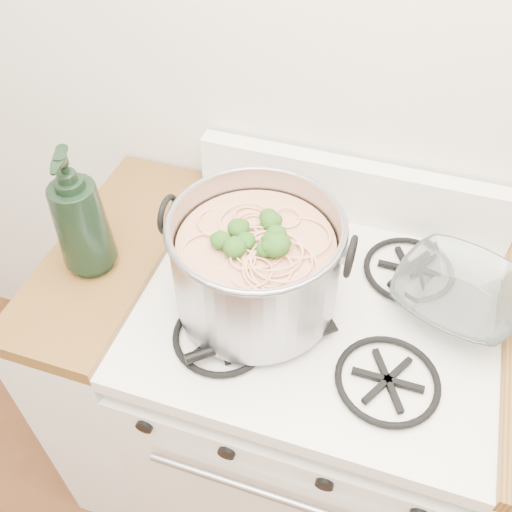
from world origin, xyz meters
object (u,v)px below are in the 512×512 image
Objects in this scene: stock_pot at (256,265)px; bottle at (78,213)px; gas_range at (306,410)px; glass_bowl at (455,300)px; spatula at (305,320)px.

stock_pot is 1.21× the size of bottle.
gas_range is 8.83× the size of glass_bowl.
glass_bowl is (0.27, 0.07, 0.50)m from gas_range.
stock_pot is at bearing -161.77° from gas_range.
bottle is at bearing -173.74° from gas_range.
stock_pot is (-0.13, -0.04, 0.59)m from gas_range.
gas_range is at bearing -12.94° from bottle.
bottle is (-0.50, 0.02, 0.14)m from spatula.
glass_bowl reaches higher than gas_range.
stock_pot is at bearing -144.80° from spatula.
stock_pot reaches higher than spatula.
stock_pot is 3.59× the size of glass_bowl.
bottle is at bearing -177.98° from stock_pot.
bottle is (-0.38, -0.01, 0.04)m from stock_pot.
spatula is at bearing -14.70° from stock_pot.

